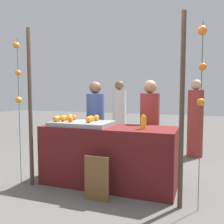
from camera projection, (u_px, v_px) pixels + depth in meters
ground_plane at (109, 184)px, 3.64m from camera, size 24.00×24.00×0.00m
stall_counter at (108, 156)px, 3.60m from camera, size 1.95×0.72×0.87m
orange_tray at (82, 123)px, 3.68m from camera, size 0.89×0.59×0.06m
orange_0 at (70, 117)px, 3.90m from camera, size 0.08×0.08×0.08m
orange_1 at (63, 118)px, 3.70m from camera, size 0.09×0.09×0.09m
orange_2 at (70, 117)px, 3.98m from camera, size 0.08×0.08×0.08m
orange_3 at (58, 118)px, 3.73m from camera, size 0.08×0.08×0.08m
orange_4 at (89, 120)px, 3.51m from camera, size 0.09×0.09×0.09m
orange_5 at (70, 119)px, 3.59m from camera, size 0.08×0.08×0.08m
orange_6 at (74, 117)px, 3.93m from camera, size 0.07×0.07×0.07m
orange_7 at (91, 118)px, 3.70m from camera, size 0.09×0.09×0.09m
orange_8 at (56, 119)px, 3.63m from camera, size 0.09×0.09×0.09m
orange_9 at (65, 118)px, 3.81m from camera, size 0.09×0.09×0.09m
orange_10 at (70, 118)px, 3.78m from camera, size 0.07×0.07×0.07m
orange_11 at (96, 118)px, 3.78m from camera, size 0.09×0.09×0.09m
juice_bottle at (143, 122)px, 3.32m from camera, size 0.07×0.07×0.19m
chalkboard_sign at (97, 179)px, 3.07m from camera, size 0.33×0.03×0.58m
vendor_left at (96, 129)px, 4.30m from camera, size 0.31×0.31×1.55m
vendor_right at (150, 132)px, 3.96m from camera, size 0.31×0.31×1.56m
crowd_person_0 at (119, 117)px, 5.95m from camera, size 0.33×0.33×1.64m
crowd_person_1 at (195, 121)px, 5.18m from camera, size 0.33×0.33×1.63m
canopy_post_left at (30, 108)px, 3.53m from camera, size 0.06×0.06×2.27m
canopy_post_right at (182, 112)px, 2.81m from camera, size 0.06×0.06×2.27m
garland_strand_left at (18, 76)px, 3.55m from camera, size 0.10×0.10×2.13m
garland_strand_right at (202, 63)px, 2.70m from camera, size 0.11×0.11×2.13m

